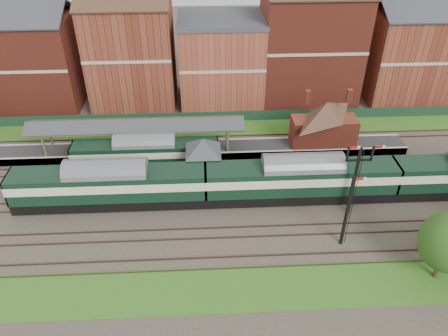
{
  "coord_description": "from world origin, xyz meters",
  "views": [
    {
      "loc": [
        -2.83,
        -36.77,
        30.06
      ],
      "look_at": [
        -0.8,
        2.0,
        3.0
      ],
      "focal_mm": 35.0,
      "sensor_mm": 36.0,
      "label": 1
    }
  ],
  "objects_px": {
    "semaphore_bracket": "(356,177)",
    "dmu_train": "(301,179)",
    "platform_railcar": "(146,153)",
    "signal_box": "(204,161)"
  },
  "relations": [
    {
      "from": "semaphore_bracket",
      "to": "dmu_train",
      "type": "distance_m",
      "value": 5.72
    },
    {
      "from": "semaphore_bracket",
      "to": "platform_railcar",
      "type": "relative_size",
      "value": 0.48
    },
    {
      "from": "dmu_train",
      "to": "platform_railcar",
      "type": "bearing_deg",
      "value": 159.08
    },
    {
      "from": "dmu_train",
      "to": "semaphore_bracket",
      "type": "bearing_deg",
      "value": -27.64
    },
    {
      "from": "semaphore_bracket",
      "to": "platform_railcar",
      "type": "xyz_separation_m",
      "value": [
        -21.77,
        9.0,
        -2.34
      ]
    },
    {
      "from": "semaphore_bracket",
      "to": "dmu_train",
      "type": "height_order",
      "value": "semaphore_bracket"
    },
    {
      "from": "platform_railcar",
      "to": "semaphore_bracket",
      "type": "bearing_deg",
      "value": -22.46
    },
    {
      "from": "semaphore_bracket",
      "to": "platform_railcar",
      "type": "bearing_deg",
      "value": 157.54
    },
    {
      "from": "semaphore_bracket",
      "to": "platform_railcar",
      "type": "height_order",
      "value": "semaphore_bracket"
    },
    {
      "from": "semaphore_bracket",
      "to": "signal_box",
      "type": "bearing_deg",
      "value": 159.08
    }
  ]
}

